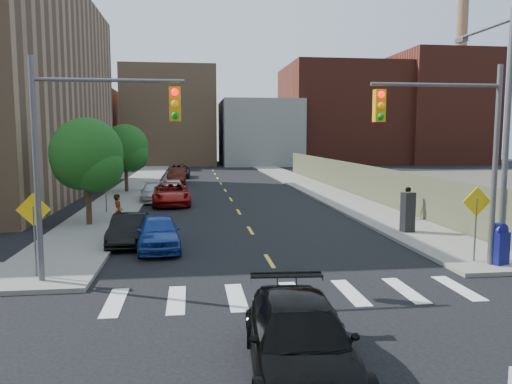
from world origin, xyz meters
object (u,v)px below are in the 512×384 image
object	(u,v)px
parked_car_black	(129,229)
parked_car_red	(171,194)
parked_car_white	(173,188)
mailbox	(499,244)
payphone	(408,212)
parked_car_silver	(153,192)
parked_car_maroon	(177,176)
parked_car_blue	(158,232)
black_sedan	(301,341)
pedestrian_east	(407,203)
parked_car_grey	(179,171)
pedestrian_west	(118,212)

from	to	relation	value
parked_car_black	parked_car_red	bearing A→B (deg)	85.62
parked_car_white	mailbox	distance (m)	25.28
parked_car_red	payphone	distance (m)	16.28
parked_car_black	parked_car_silver	size ratio (longest dim) A/B	0.90
parked_car_maroon	mailbox	xyz separation A→B (m)	(12.01, -31.90, 0.08)
parked_car_blue	parked_car_red	size ratio (longest dim) A/B	0.79
parked_car_white	black_sedan	size ratio (longest dim) A/B	0.80
parked_car_blue	mailbox	bearing A→B (deg)	-25.38
black_sedan	pedestrian_east	xyz separation A→B (m)	(9.54, 16.48, 0.28)
parked_car_blue	mailbox	distance (m)	12.83
payphone	parked_car_grey	bearing A→B (deg)	98.18
parked_car_maroon	parked_car_grey	size ratio (longest dim) A/B	0.91
parked_car_maroon	payphone	size ratio (longest dim) A/B	2.55
parked_car_black	pedestrian_west	xyz separation A→B (m)	(-0.80, 2.61, 0.36)
parked_car_grey	pedestrian_east	size ratio (longest dim) A/B	3.05
parked_car_red	parked_car_silver	bearing A→B (deg)	120.27
parked_car_maroon	parked_car_grey	bearing A→B (deg)	88.30
parked_car_maroon	parked_car_grey	xyz separation A→B (m)	(0.00, 7.63, -0.06)
parked_car_silver	payphone	world-z (taller)	payphone
payphone	parked_car_maroon	bearing A→B (deg)	103.16
mailbox	pedestrian_west	distance (m)	16.32
parked_car_red	parked_car_white	bearing A→B (deg)	86.18
parked_car_black	parked_car_grey	world-z (taller)	parked_car_grey
black_sedan	payphone	distance (m)	15.16
parked_car_grey	parked_car_black	bearing A→B (deg)	-90.98
parked_car_maroon	pedestrian_east	distance (m)	25.77
parked_car_blue	pedestrian_east	bearing A→B (deg)	16.73
mailbox	pedestrian_east	size ratio (longest dim) A/B	0.85
parked_car_black	payphone	world-z (taller)	payphone
parked_car_maroon	pedestrian_west	world-z (taller)	pedestrian_west
pedestrian_west	pedestrian_east	size ratio (longest dim) A/B	1.01
parked_car_white	black_sedan	bearing A→B (deg)	-85.81
mailbox	pedestrian_east	world-z (taller)	pedestrian_east
parked_car_grey	mailbox	world-z (taller)	mailbox
parked_car_silver	parked_car_black	bearing A→B (deg)	-92.98
parked_car_black	payphone	bearing A→B (deg)	3.71
parked_car_maroon	payphone	distance (m)	28.26
parked_car_blue	parked_car_silver	world-z (taller)	parked_car_blue
parked_car_red	parked_car_silver	world-z (taller)	parked_car_red
parked_car_silver	mailbox	xyz separation A→B (m)	(13.31, -19.59, 0.22)
mailbox	payphone	bearing A→B (deg)	74.95
parked_car_silver	parked_car_grey	distance (m)	19.99
black_sedan	pedestrian_west	size ratio (longest dim) A/B	2.90
pedestrian_east	parked_car_black	bearing A→B (deg)	23.23
parked_car_black	mailbox	size ratio (longest dim) A/B	2.70
parked_car_white	parked_car_grey	size ratio (longest dim) A/B	0.77
black_sedan	payphone	world-z (taller)	payphone
parked_car_blue	parked_car_grey	size ratio (longest dim) A/B	0.81
black_sedan	mailbox	bearing A→B (deg)	42.71
parked_car_silver	parked_car_white	bearing A→B (deg)	60.90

